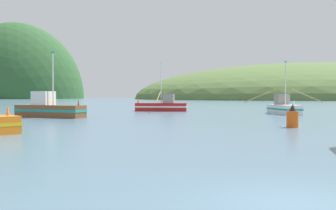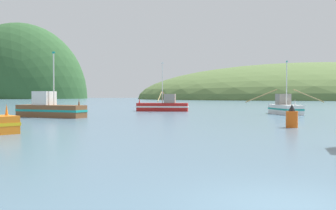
# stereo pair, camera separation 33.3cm
# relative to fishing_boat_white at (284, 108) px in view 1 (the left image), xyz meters

# --- Properties ---
(ground_plane) EXTENTS (600.00, 600.00, 0.00)m
(ground_plane) POSITION_rel_fishing_boat_white_xyz_m (-12.88, -37.02, -0.78)
(ground_plane) COLOR slate
(hill_mid_left) EXTENTS (208.72, 166.98, 41.81)m
(hill_mid_left) POSITION_rel_fishing_boat_white_xyz_m (77.96, 177.46, -0.78)
(hill_mid_left) COLOR #516B38
(hill_mid_left) RESTS_ON ground
(hill_far_right) EXTENTS (86.41, 69.13, 97.46)m
(hill_far_right) POSITION_rel_fishing_boat_white_xyz_m (-104.07, 200.06, -0.78)
(hill_far_right) COLOR #2D562D
(hill_far_right) RESTS_ON ground
(fishing_boat_white) EXTENTS (9.85, 6.29, 6.42)m
(fishing_boat_white) POSITION_rel_fishing_boat_white_xyz_m (0.00, 0.00, 0.00)
(fishing_boat_white) COLOR white
(fishing_boat_white) RESTS_ON ground
(fishing_boat_brown) EXTENTS (8.06, 5.28, 6.82)m
(fishing_boat_brown) POSITION_rel_fishing_boat_white_xyz_m (-26.75, -5.31, 0.10)
(fishing_boat_brown) COLOR brown
(fishing_boat_brown) RESTS_ON ground
(fishing_boat_red) EXTENTS (7.56, 9.39, 7.00)m
(fishing_boat_red) POSITION_rel_fishing_boat_white_xyz_m (-14.55, 8.81, 0.01)
(fishing_boat_red) COLOR red
(fishing_boat_red) RESTS_ON ground
(channel_buoy) EXTENTS (0.83, 0.83, 1.67)m
(channel_buoy) POSITION_rel_fishing_boat_white_xyz_m (-5.91, -18.45, -0.08)
(channel_buoy) COLOR #E55914
(channel_buoy) RESTS_ON ground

